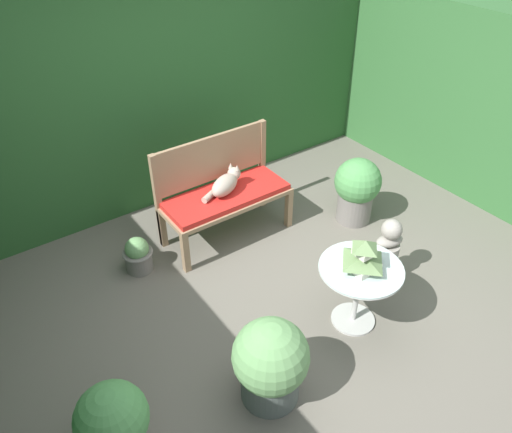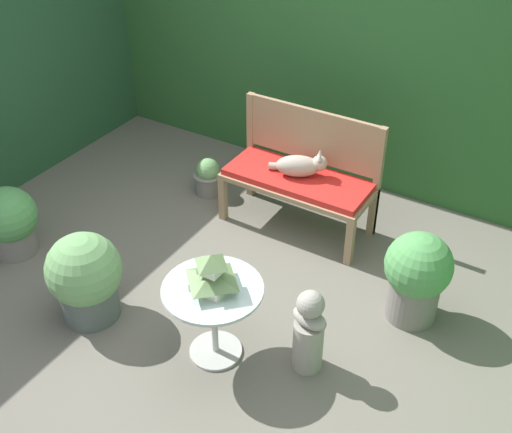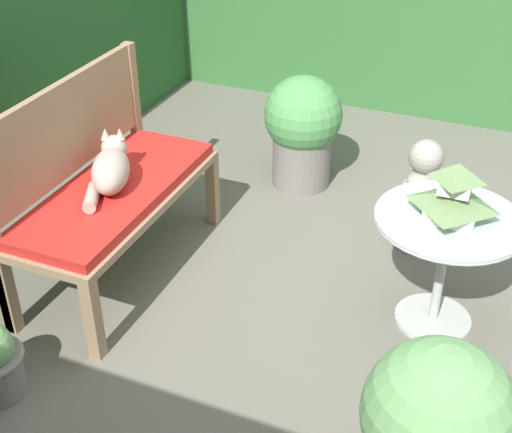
{
  "view_description": "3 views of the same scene",
  "coord_description": "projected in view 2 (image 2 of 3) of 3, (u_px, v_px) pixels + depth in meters",
  "views": [
    {
      "loc": [
        -2.04,
        -2.34,
        3.12
      ],
      "look_at": [
        -0.06,
        0.45,
        0.62
      ],
      "focal_mm": 35.0,
      "sensor_mm": 36.0,
      "label": 1
    },
    {
      "loc": [
        2.03,
        -2.94,
        3.28
      ],
      "look_at": [
        0.1,
        0.26,
        0.61
      ],
      "focal_mm": 45.0,
      "sensor_mm": 36.0,
      "label": 2
    },
    {
      "loc": [
        -2.46,
        -0.73,
        2.23
      ],
      "look_at": [
        -0.02,
        0.29,
        0.54
      ],
      "focal_mm": 50.0,
      "sensor_mm": 36.0,
      "label": 3
    }
  ],
  "objects": [
    {
      "name": "patio_table",
      "position": [
        213.0,
        302.0,
        4.08
      ],
      "size": [
        0.65,
        0.65,
        0.58
      ],
      "color": "#B7B7B2",
      "rests_on": "ground"
    },
    {
      "name": "pagoda_birdhouse",
      "position": [
        212.0,
        274.0,
        3.95
      ],
      "size": [
        0.29,
        0.29,
        0.26
      ],
      "color": "silver",
      "rests_on": "patio_table"
    },
    {
      "name": "bench_backrest",
      "position": [
        312.0,
        142.0,
        5.28
      ],
      "size": [
        1.25,
        0.06,
        1.0
      ],
      "color": "#937556",
      "rests_on": "ground"
    },
    {
      "name": "potted_plant_bench_left",
      "position": [
        9.0,
        221.0,
        5.07
      ],
      "size": [
        0.46,
        0.46,
        0.59
      ],
      "color": "slate",
      "rests_on": "ground"
    },
    {
      "name": "potted_plant_patio_mid",
      "position": [
        85.0,
        277.0,
        4.45
      ],
      "size": [
        0.53,
        0.53,
        0.68
      ],
      "color": "#4C5651",
      "rests_on": "ground"
    },
    {
      "name": "potted_plant_table_far",
      "position": [
        417.0,
        275.0,
        4.42
      ],
      "size": [
        0.47,
        0.47,
        0.7
      ],
      "color": "slate",
      "rests_on": "ground"
    },
    {
      "name": "potted_plant_path_edge",
      "position": [
        208.0,
        177.0,
        5.85
      ],
      "size": [
        0.28,
        0.28,
        0.35
      ],
      "color": "slate",
      "rests_on": "ground"
    },
    {
      "name": "ground",
      "position": [
        227.0,
        295.0,
        4.8
      ],
      "size": [
        30.0,
        30.0,
        0.0
      ],
      "primitive_type": "plane",
      "color": "#666056"
    },
    {
      "name": "cat",
      "position": [
        300.0,
        165.0,
        5.19
      ],
      "size": [
        0.48,
        0.32,
        0.23
      ],
      "rotation": [
        0.0,
        0.0,
        0.45
      ],
      "color": "#A89989",
      "rests_on": "garden_bench"
    },
    {
      "name": "foliage_hedge_back",
      "position": [
        373.0,
        42.0,
        5.85
      ],
      "size": [
        6.4,
        1.03,
        2.35
      ],
      "primitive_type": "cube",
      "color": "#285628",
      "rests_on": "ground"
    },
    {
      "name": "garden_bust",
      "position": [
        309.0,
        332.0,
        4.07
      ],
      "size": [
        0.28,
        0.2,
        0.64
      ],
      "rotation": [
        0.0,
        0.0,
        -0.24
      ],
      "color": "gray",
      "rests_on": "ground"
    },
    {
      "name": "garden_bench",
      "position": [
        298.0,
        183.0,
        5.28
      ],
      "size": [
        1.25,
        0.52,
        0.5
      ],
      "color": "#937556",
      "rests_on": "ground"
    }
  ]
}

